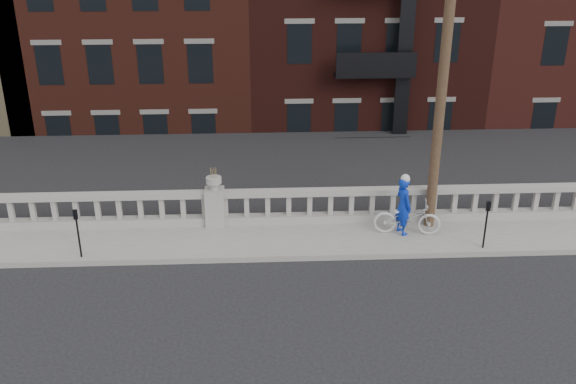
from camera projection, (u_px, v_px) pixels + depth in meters
name	position (u px, v px, depth m)	size (l,w,h in m)	color
ground	(207.00, 303.00, 15.14)	(120.00, 120.00, 0.00)	black
sidewalk	(214.00, 241.00, 17.86)	(32.00, 2.20, 0.15)	gray
balustrade	(215.00, 209.00, 18.51)	(28.00, 0.34, 1.03)	gray
planter_pedestal	(215.00, 203.00, 18.43)	(0.55, 0.55, 1.76)	gray
lower_level	(243.00, 31.00, 35.27)	(80.00, 44.00, 20.80)	#605E59
utility_pole	(446.00, 49.00, 16.64)	(1.60, 0.28, 10.00)	#422D1E
parking_meter_c	(77.00, 228.00, 16.56)	(0.10, 0.09, 1.36)	black
parking_meter_d	(487.00, 219.00, 17.04)	(0.10, 0.09, 1.36)	black
bicycle	(407.00, 218.00, 17.96)	(0.65, 1.86, 0.98)	silver
cyclist	(403.00, 206.00, 17.85)	(0.61, 0.40, 1.67)	#0C2BB8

